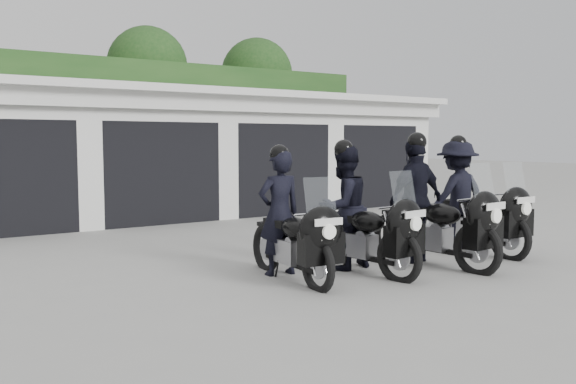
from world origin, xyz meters
TOP-DOWN VIEW (x-y plane):
  - ground at (0.00, 0.00)m, footprint 80.00×80.00m
  - garage_block at (-0.00, 8.06)m, footprint 16.40×6.80m
  - background_vegetation at (0.37, 12.92)m, footprint 20.00×3.90m
  - police_bike_a at (-0.64, -0.29)m, footprint 0.72×2.08m
  - police_bike_b at (0.36, -0.37)m, footprint 0.91×2.15m
  - police_bike_c at (1.57, -0.58)m, footprint 1.13×2.28m
  - police_bike_d at (2.88, -0.21)m, footprint 1.18×2.24m

SIDE VIEW (x-z plane):
  - ground at x=0.00m, z-range 0.00..0.00m
  - police_bike_a at x=-0.64m, z-range -0.19..1.62m
  - police_bike_b at x=0.36m, z-range -0.15..1.73m
  - police_bike_d at x=2.88m, z-range -0.14..1.81m
  - police_bike_c at x=1.57m, z-range -0.15..1.83m
  - garage_block at x=0.00m, z-range -0.06..2.90m
  - background_vegetation at x=0.37m, z-range -0.13..5.67m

